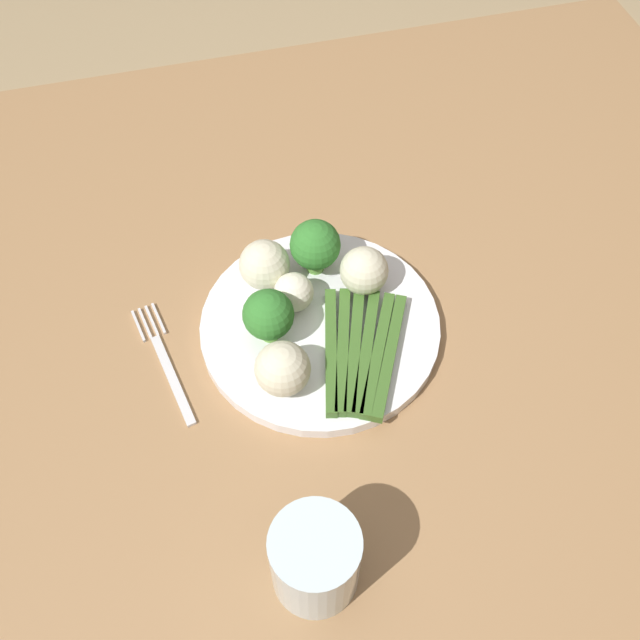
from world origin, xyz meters
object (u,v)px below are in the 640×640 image
(cauliflower_right, at_px, (294,292))
(dining_table, at_px, (314,385))
(plate, at_px, (320,326))
(fork, at_px, (165,361))
(cauliflower_front, at_px, (283,369))
(cauliflower_near_fork, at_px, (364,271))
(water_glass, at_px, (315,560))
(broccoli_back_right, at_px, (315,245))
(asparagus_bundle, at_px, (360,352))
(cauliflower_edge, at_px, (264,265))
(broccoli_back, at_px, (268,315))

(cauliflower_right, bearing_deg, dining_table, -75.13)
(plate, distance_m, fork, 0.17)
(fork, bearing_deg, cauliflower_front, -130.82)
(cauliflower_near_fork, relative_size, fork, 0.33)
(cauliflower_front, bearing_deg, fork, 150.48)
(fork, distance_m, water_glass, 0.28)
(cauliflower_right, xyz_separation_m, fork, (-0.15, -0.03, -0.04))
(broccoli_back_right, height_order, fork, broccoli_back_right)
(asparagus_bundle, bearing_deg, water_glass, 176.01)
(plate, distance_m, asparagus_bundle, 0.06)
(dining_table, relative_size, fork, 7.82)
(asparagus_bundle, xyz_separation_m, water_glass, (-0.10, -0.21, 0.02))
(broccoli_back_right, bearing_deg, plate, -100.58)
(asparagus_bundle, height_order, cauliflower_edge, cauliflower_edge)
(asparagus_bundle, xyz_separation_m, cauliflower_right, (-0.05, 0.08, 0.02))
(broccoli_back_right, distance_m, cauliflower_edge, 0.06)
(asparagus_bundle, height_order, cauliflower_front, cauliflower_front)
(cauliflower_right, height_order, fork, cauliflower_right)
(broccoli_back, distance_m, cauliflower_front, 0.06)
(dining_table, height_order, plate, plate)
(cauliflower_front, distance_m, fork, 0.14)
(broccoli_back_right, xyz_separation_m, cauliflower_near_fork, (0.05, -0.04, -0.01))
(cauliflower_right, xyz_separation_m, cauliflower_edge, (-0.02, 0.04, 0.01))
(cauliflower_right, height_order, cauliflower_edge, cauliflower_edge)
(broccoli_back_right, bearing_deg, fork, -158.43)
(cauliflower_right, xyz_separation_m, cauliflower_near_fork, (0.08, 0.01, 0.01))
(broccoli_back, relative_size, broccoli_back_right, 0.95)
(broccoli_back_right, bearing_deg, cauliflower_front, -116.46)
(dining_table, height_order, broccoli_back, broccoli_back)
(broccoli_back, distance_m, broccoli_back_right, 0.11)
(cauliflower_near_fork, xyz_separation_m, water_glass, (-0.13, -0.30, 0.00))
(dining_table, height_order, cauliflower_edge, cauliflower_edge)
(broccoli_back, height_order, cauliflower_front, broccoli_back)
(plate, bearing_deg, dining_table, -130.48)
(broccoli_back_right, bearing_deg, cauliflower_edge, -176.84)
(cauliflower_edge, bearing_deg, cauliflower_front, -94.38)
(dining_table, height_order, fork, fork)
(cauliflower_near_fork, bearing_deg, plate, -148.16)
(dining_table, relative_size, water_glass, 14.13)
(fork, bearing_deg, broccoli_back_right, -79.72)
(asparagus_bundle, bearing_deg, fork, 97.74)
(broccoli_back_right, bearing_deg, asparagus_bundle, -82.46)
(plate, height_order, fork, plate)
(cauliflower_near_fork, bearing_deg, cauliflower_front, -138.64)
(asparagus_bundle, height_order, broccoli_back_right, broccoli_back_right)
(cauliflower_right, bearing_deg, broccoli_back, -135.14)
(plate, relative_size, cauliflower_near_fork, 4.85)
(broccoli_back, xyz_separation_m, cauliflower_right, (0.04, 0.04, -0.02))
(dining_table, height_order, broccoli_back_right, broccoli_back_right)
(cauliflower_front, bearing_deg, water_glass, -94.58)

